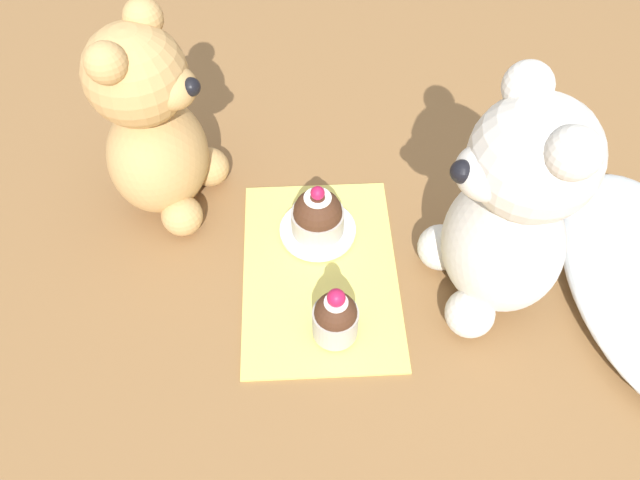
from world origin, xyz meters
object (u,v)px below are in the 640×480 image
cupcake_near_cream_bear (335,317)px  cupcake_near_tan_bear (316,216)px  saucer_plate (316,230)px  teddy_bear_tan (154,128)px  teddy_bear_cream (509,214)px

cupcake_near_cream_bear → cupcake_near_tan_bear: bearing=-174.0°
saucer_plate → cupcake_near_tan_bear: 0.02m
teddy_bear_tan → cupcake_near_cream_bear: (0.19, 0.18, -0.07)m
saucer_plate → cupcake_near_cream_bear: bearing=6.0°
teddy_bear_tan → teddy_bear_cream: bearing=-92.8°
teddy_bear_cream → cupcake_near_cream_bear: 0.18m
teddy_bear_tan → cupcake_near_cream_bear: bearing=-117.1°
cupcake_near_cream_bear → cupcake_near_tan_bear: (-0.12, -0.01, 0.00)m
saucer_plate → cupcake_near_tan_bear: size_ratio=1.27×
teddy_bear_tan → saucer_plate: bearing=-91.4°
teddy_bear_cream → saucer_plate: teddy_bear_cream is taller
teddy_bear_tan → cupcake_near_tan_bear: size_ratio=3.51×
teddy_bear_cream → saucer_plate: 0.22m
cupcake_near_tan_bear → teddy_bear_cream: bearing=66.3°
teddy_bear_cream → teddy_bear_tan: size_ratio=1.08×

